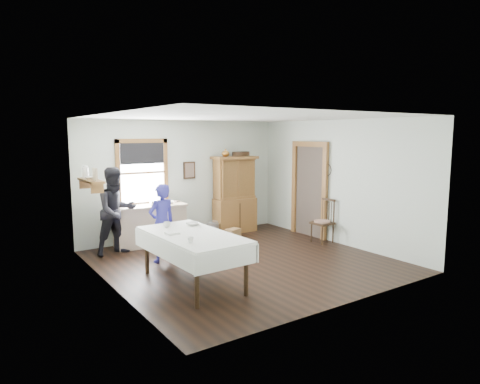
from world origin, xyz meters
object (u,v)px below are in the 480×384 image
at_px(pail, 213,230).
at_px(wicker_basket, 233,233).
at_px(woman_blue, 162,226).
at_px(work_counter, 150,225).
at_px(china_hutch, 235,194).
at_px(spindle_chair, 322,221).
at_px(dining_table, 193,259).
at_px(figure_dark, 116,214).

distance_m(pail, wicker_basket, 0.48).
bearing_deg(woman_blue, pail, -154.23).
xyz_separation_m(work_counter, pail, (1.52, -0.08, -0.29)).
bearing_deg(china_hutch, wicker_basket, -123.60).
xyz_separation_m(spindle_chair, wicker_basket, (-1.34, 1.55, -0.39)).
relative_size(dining_table, woman_blue, 1.50).
bearing_deg(dining_table, spindle_chair, 11.39).
height_order(dining_table, wicker_basket, dining_table).
bearing_deg(pail, china_hutch, 10.37).
bearing_deg(dining_table, china_hutch, 46.22).
relative_size(spindle_chair, wicker_basket, 2.96).
relative_size(dining_table, wicker_basket, 6.24).
bearing_deg(figure_dark, wicker_basket, -11.97).
relative_size(wicker_basket, woman_blue, 0.24).
distance_m(china_hutch, spindle_chair, 2.27).
distance_m(dining_table, spindle_chair, 3.69).
bearing_deg(work_counter, dining_table, -94.25).
xyz_separation_m(spindle_chair, woman_blue, (-3.52, 0.66, 0.20)).
bearing_deg(wicker_basket, woman_blue, -157.82).
height_order(work_counter, china_hutch, china_hutch).
bearing_deg(pail, woman_blue, -146.49).
bearing_deg(figure_dark, china_hutch, -3.49).
relative_size(china_hutch, dining_table, 0.90).
relative_size(work_counter, figure_dark, 0.95).
bearing_deg(woman_blue, figure_dark, -69.09).
relative_size(pail, wicker_basket, 0.93).
relative_size(work_counter, spindle_chair, 1.57).
bearing_deg(woman_blue, wicker_basket, -165.55).
bearing_deg(figure_dark, dining_table, -89.45).
xyz_separation_m(dining_table, figure_dark, (-0.44, 2.37, 0.40)).
height_order(spindle_chair, pail, spindle_chair).
xyz_separation_m(work_counter, figure_dark, (-0.82, -0.30, 0.37)).
height_order(china_hutch, pail, china_hutch).
bearing_deg(work_counter, wicker_basket, -7.82).
bearing_deg(dining_table, figure_dark, 100.52).
distance_m(work_counter, wicker_basket, 1.95).
distance_m(wicker_basket, figure_dark, 2.80).
height_order(china_hutch, woman_blue, china_hutch).
xyz_separation_m(dining_table, wicker_basket, (2.27, 2.28, -0.32)).
height_order(dining_table, pail, dining_table).
height_order(pail, wicker_basket, pail).
bearing_deg(wicker_basket, pail, 139.31).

